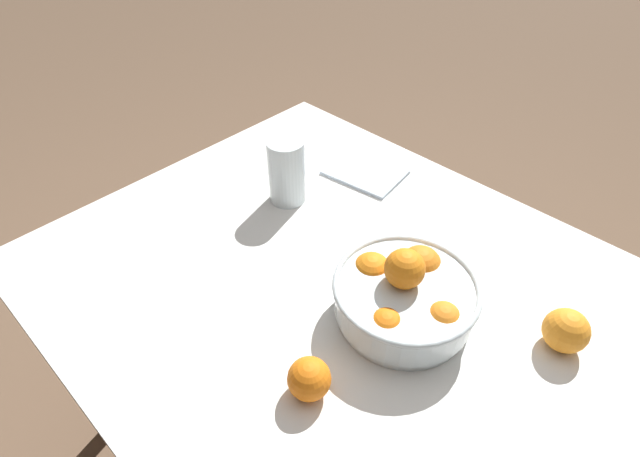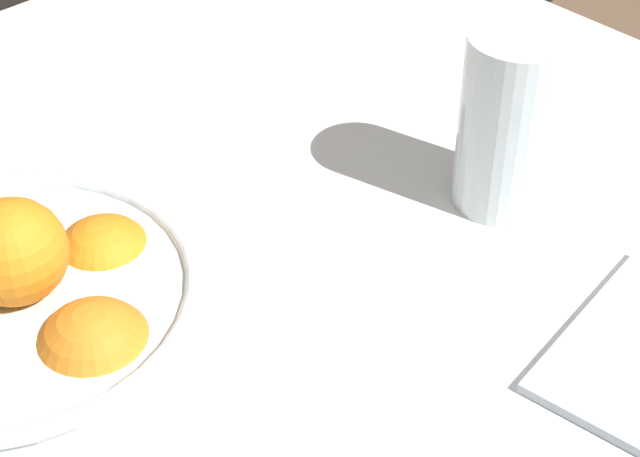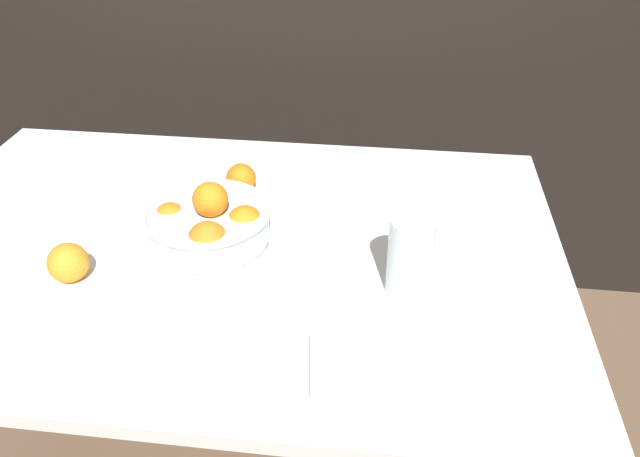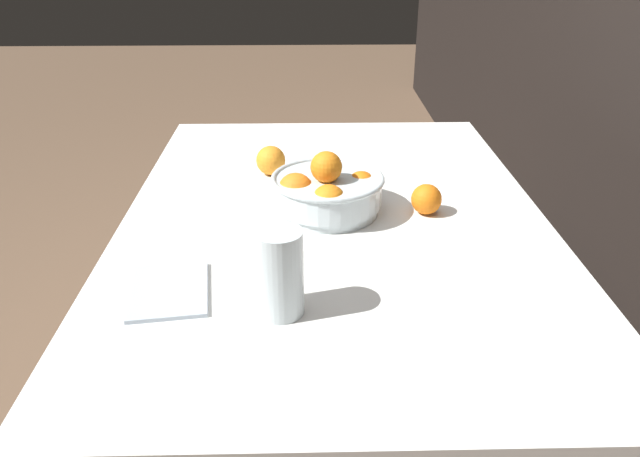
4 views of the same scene
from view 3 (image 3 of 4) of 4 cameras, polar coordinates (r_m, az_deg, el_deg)
The scene contains 7 objects.
ground_plane at distance 1.82m, azimuth -6.85°, elevation -20.03°, with size 12.00×12.00×0.00m, color brown.
dining_table at distance 1.35m, azimuth -8.68°, elevation -3.54°, with size 1.40×0.95×0.72m.
fruit_bowl at distance 1.28m, azimuth -10.11°, elevation 0.36°, with size 0.26×0.26×0.15m.
juice_glass at distance 1.14m, azimuth 8.22°, elevation -2.90°, with size 0.08×0.08×0.15m.
orange_loose_near_bowl at distance 1.27m, azimuth -22.04°, elevation -2.92°, with size 0.08×0.08×0.08m, color orange.
orange_loose_front at distance 1.47m, azimuth -7.23°, elevation 4.58°, with size 0.07×0.07×0.07m, color orange.
napkin at distance 1.03m, azimuth 4.23°, elevation -12.28°, with size 0.18×0.14×0.01m, color silver.
Camera 3 is at (0.33, -1.03, 1.46)m, focal length 35.00 mm.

